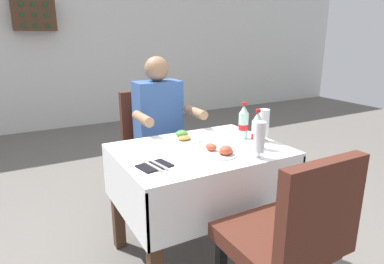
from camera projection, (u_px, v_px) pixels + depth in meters
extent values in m
plane|color=#66605B|center=(196.00, 250.00, 2.31)|extent=(11.00, 11.00, 0.00)
cube|color=silver|center=(72.00, 30.00, 5.10)|extent=(11.00, 0.12, 2.96)
cube|color=white|center=(200.00, 150.00, 2.09)|extent=(1.02, 0.76, 0.02)
cube|color=white|center=(234.00, 199.00, 1.83)|extent=(1.02, 0.02, 0.32)
cube|color=white|center=(174.00, 157.00, 2.46)|extent=(1.02, 0.02, 0.32)
cube|color=white|center=(123.00, 192.00, 1.91)|extent=(0.02, 0.76, 0.32)
cube|color=white|center=(261.00, 161.00, 2.38)|extent=(0.02, 0.76, 0.32)
cube|color=#472D1E|center=(154.00, 251.00, 1.72)|extent=(0.07, 0.07, 0.72)
cube|color=#472D1E|center=(286.00, 208.00, 2.14)|extent=(0.07, 0.07, 0.72)
cube|color=#472D1E|center=(117.00, 199.00, 2.26)|extent=(0.07, 0.07, 0.72)
cube|color=#472D1E|center=(228.00, 173.00, 2.68)|extent=(0.07, 0.07, 0.72)
cube|color=#4C2319|center=(157.00, 154.00, 2.73)|extent=(0.44, 0.44, 0.08)
cube|color=#4C2319|center=(145.00, 116.00, 2.87)|extent=(0.42, 0.06, 0.44)
cube|color=black|center=(147.00, 196.00, 2.59)|extent=(0.04, 0.04, 0.45)
cube|color=black|center=(186.00, 187.00, 2.74)|extent=(0.04, 0.04, 0.45)
cube|color=black|center=(132.00, 180.00, 2.87)|extent=(0.04, 0.04, 0.45)
cube|color=black|center=(168.00, 173.00, 3.03)|extent=(0.04, 0.04, 0.45)
cube|color=#4C2319|center=(272.00, 240.00, 1.59)|extent=(0.44, 0.44, 0.08)
cube|color=#4C2319|center=(321.00, 214.00, 1.31)|extent=(0.42, 0.06, 0.44)
cube|color=black|center=(271.00, 257.00, 1.88)|extent=(0.04, 0.04, 0.45)
cylinder|color=#282D42|center=(163.00, 195.00, 2.62)|extent=(0.10, 0.10, 0.45)
cylinder|color=#282D42|center=(181.00, 190.00, 2.69)|extent=(0.10, 0.10, 0.45)
cube|color=#282D42|center=(163.00, 152.00, 2.71)|extent=(0.34, 0.36, 0.12)
cube|color=#385B9E|center=(158.00, 112.00, 2.69)|extent=(0.36, 0.20, 0.50)
sphere|color=#997051|center=(157.00, 69.00, 2.59)|extent=(0.19, 0.19, 0.19)
cylinder|color=#997051|center=(143.00, 119.00, 2.39)|extent=(0.07, 0.26, 0.07)
cylinder|color=#997051|center=(196.00, 112.00, 2.59)|extent=(0.07, 0.26, 0.07)
cylinder|color=white|center=(218.00, 154.00, 1.98)|extent=(0.22, 0.22, 0.01)
ellipsoid|color=#C14C33|center=(226.00, 152.00, 1.95)|extent=(0.10, 0.09, 0.03)
ellipsoid|color=#C14C33|center=(226.00, 150.00, 1.94)|extent=(0.11, 0.11, 0.05)
ellipsoid|color=#C14C33|center=(211.00, 147.00, 2.01)|extent=(0.07, 0.09, 0.04)
cylinder|color=white|center=(186.00, 139.00, 2.25)|extent=(0.22, 0.22, 0.01)
ellipsoid|color=#B77A38|center=(184.00, 138.00, 2.22)|extent=(0.11, 0.10, 0.03)
ellipsoid|color=#4C8E38|center=(182.00, 134.00, 2.27)|extent=(0.09, 0.09, 0.05)
cylinder|color=white|center=(263.00, 140.00, 2.24)|extent=(0.07, 0.07, 0.01)
cylinder|color=white|center=(263.00, 138.00, 2.23)|extent=(0.02, 0.02, 0.03)
cylinder|color=white|center=(264.00, 123.00, 2.20)|extent=(0.07, 0.07, 0.18)
cylinder|color=black|center=(264.00, 126.00, 2.21)|extent=(0.06, 0.06, 0.13)
cylinder|color=white|center=(258.00, 157.00, 1.93)|extent=(0.07, 0.07, 0.01)
cylinder|color=white|center=(258.00, 154.00, 1.92)|extent=(0.02, 0.02, 0.03)
cylinder|color=white|center=(259.00, 137.00, 1.89)|extent=(0.07, 0.07, 0.18)
cylinder|color=#C68928|center=(259.00, 141.00, 1.90)|extent=(0.06, 0.06, 0.14)
cylinder|color=silver|center=(243.00, 126.00, 2.27)|extent=(0.07, 0.07, 0.17)
cylinder|color=red|center=(243.00, 127.00, 2.27)|extent=(0.07, 0.07, 0.04)
cone|color=silver|center=(244.00, 109.00, 2.24)|extent=(0.06, 0.06, 0.05)
cylinder|color=red|center=(244.00, 104.00, 2.23)|extent=(0.03, 0.03, 0.02)
cylinder|color=silver|center=(257.00, 135.00, 2.07)|extent=(0.07, 0.07, 0.17)
cylinder|color=red|center=(257.00, 136.00, 2.07)|extent=(0.07, 0.07, 0.04)
cone|color=silver|center=(258.00, 117.00, 2.04)|extent=(0.06, 0.06, 0.05)
cylinder|color=red|center=(258.00, 111.00, 2.03)|extent=(0.03, 0.03, 0.02)
cube|color=black|center=(155.00, 166.00, 1.80)|extent=(0.19, 0.16, 0.01)
cube|color=silver|center=(152.00, 165.00, 1.79)|extent=(0.05, 0.19, 0.01)
cube|color=silver|center=(157.00, 164.00, 1.81)|extent=(0.05, 0.19, 0.01)
cube|color=#472D1E|center=(34.00, 15.00, 4.67)|extent=(0.56, 0.20, 0.42)
cylinder|color=#193D1E|center=(23.00, 26.00, 4.61)|extent=(0.06, 0.14, 0.06)
cylinder|color=#193D1E|center=(35.00, 26.00, 4.68)|extent=(0.06, 0.14, 0.06)
cylinder|color=#193D1E|center=(47.00, 26.00, 4.75)|extent=(0.06, 0.14, 0.06)
cylinder|color=#193D1E|center=(22.00, 15.00, 4.57)|extent=(0.06, 0.14, 0.06)
cylinder|color=#193D1E|center=(34.00, 15.00, 4.64)|extent=(0.06, 0.14, 0.06)
cylinder|color=#193D1E|center=(46.00, 15.00, 4.71)|extent=(0.06, 0.14, 0.06)
cylinder|color=#193D1E|center=(20.00, 4.00, 4.53)|extent=(0.06, 0.14, 0.06)
cylinder|color=#193D1E|center=(33.00, 4.00, 4.60)|extent=(0.06, 0.14, 0.06)
cylinder|color=#193D1E|center=(44.00, 5.00, 4.67)|extent=(0.06, 0.14, 0.06)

